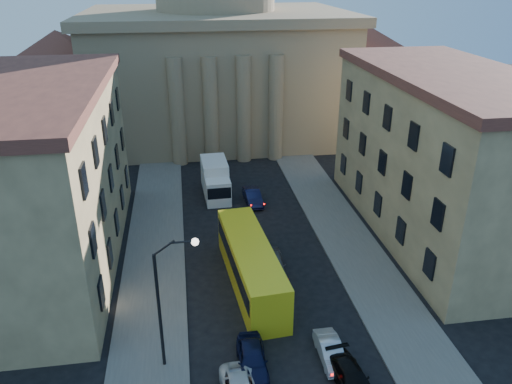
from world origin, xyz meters
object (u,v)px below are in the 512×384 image
(city_bus, at_px, (251,264))
(box_truck, at_px, (216,180))
(car_left_near, at_px, (252,359))
(car_right_near, at_px, (330,351))
(street_lamp, at_px, (167,294))

(city_bus, height_order, box_truck, box_truck)
(car_left_near, height_order, city_bus, city_bus)
(car_right_near, xyz_separation_m, city_bus, (-3.78, 8.64, 1.29))
(street_lamp, bearing_deg, car_right_near, -5.76)
(car_right_near, height_order, box_truck, box_truck)
(car_right_near, xyz_separation_m, box_truck, (-5.12, 25.75, 1.08))
(car_left_near, xyz_separation_m, city_bus, (1.17, 8.71, 1.16))
(street_lamp, distance_m, box_truck, 25.44)
(street_lamp, height_order, car_right_near, street_lamp)
(street_lamp, distance_m, car_left_near, 6.67)
(street_lamp, bearing_deg, city_bus, 52.16)
(street_lamp, xyz_separation_m, city_bus, (5.95, 7.66, -3.37))
(car_left_near, relative_size, city_bus, 0.34)
(car_right_near, relative_size, box_truck, 0.57)
(car_left_near, xyz_separation_m, box_truck, (-0.17, 25.81, 0.96))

